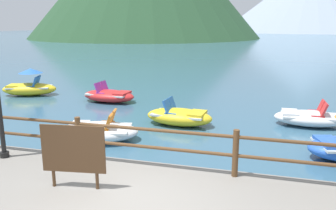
# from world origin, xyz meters

# --- Properties ---
(ground_plane) EXTENTS (200.00, 200.00, 0.00)m
(ground_plane) POSITION_xyz_m (0.00, 40.00, 0.00)
(ground_plane) COLOR #38607A
(dock_railing) EXTENTS (23.92, 0.12, 0.95)m
(dock_railing) POSITION_xyz_m (-0.00, 1.55, 0.97)
(dock_railing) COLOR brown
(dock_railing) RESTS_ON promenade_dock
(sign_board) EXTENTS (1.17, 0.21, 1.19)m
(sign_board) POSITION_xyz_m (-1.06, 0.27, 1.13)
(sign_board) COLOR silver
(sign_board) RESTS_ON promenade_dock
(pedal_boat_2) EXTENTS (2.41, 1.39, 0.86)m
(pedal_boat_2) POSITION_xyz_m (-4.25, 8.56, 0.28)
(pedal_boat_2) COLOR red
(pedal_boat_2) RESTS_ON ground
(pedal_boat_3) EXTENTS (2.33, 1.32, 0.88)m
(pedal_boat_3) POSITION_xyz_m (-0.49, 5.97, 0.30)
(pedal_boat_3) COLOR yellow
(pedal_boat_3) RESTS_ON ground
(pedal_boat_5) EXTENTS (2.32, 1.28, 0.84)m
(pedal_boat_5) POSITION_xyz_m (3.68, 7.06, 0.27)
(pedal_boat_5) COLOR white
(pedal_boat_5) RESTS_ON ground
(pedal_boat_6) EXTENTS (2.52, 1.83, 0.85)m
(pedal_boat_6) POSITION_xyz_m (-2.39, 3.85, 0.27)
(pedal_boat_6) COLOR white
(pedal_boat_6) RESTS_ON ground
(pedal_boat_7) EXTENTS (2.70, 1.90, 1.27)m
(pedal_boat_7) POSITION_xyz_m (-8.45, 8.82, 0.41)
(pedal_boat_7) COLOR yellow
(pedal_boat_7) RESTS_ON ground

